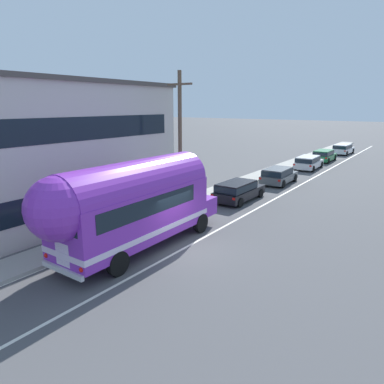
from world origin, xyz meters
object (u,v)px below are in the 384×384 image
object	(u,v)px
utility_pole	(180,139)
car_fourth	(324,155)
car_fifth	(343,148)
car_second	(278,175)
car_third	(308,162)
painted_bus	(130,203)
car_lead	(238,190)

from	to	relation	value
utility_pole	car_fourth	bearing A→B (deg)	84.76
car_fourth	car_fifth	xyz separation A→B (m)	(0.31, 8.12, 0.00)
utility_pole	car_second	world-z (taller)	utility_pole
car_third	car_second	bearing A→B (deg)	-89.09
painted_bus	car_second	size ratio (longest dim) A/B	2.35
car_third	car_lead	bearing A→B (deg)	-90.30
painted_bus	car_fifth	world-z (taller)	painted_bus
painted_bus	car_lead	world-z (taller)	painted_bus
car_second	car_third	world-z (taller)	same
car_lead	car_third	bearing A→B (deg)	89.70
painted_bus	car_fifth	bearing A→B (deg)	89.91
utility_pole	painted_bus	distance (m)	7.71
car_fifth	painted_bus	bearing A→B (deg)	-90.09
car_fifth	car_second	bearing A→B (deg)	-90.21
car_second	car_third	xyz separation A→B (m)	(-0.13, 8.49, 0.01)
car_second	car_lead	bearing A→B (deg)	-91.80
painted_bus	car_third	bearing A→B (deg)	90.35
utility_pole	painted_bus	bearing A→B (deg)	-69.94
car_second	painted_bus	bearing A→B (deg)	-89.93
car_fourth	car_third	bearing A→B (deg)	-89.10
car_second	car_fifth	xyz separation A→B (m)	(0.08, 22.78, 0.01)
car_fourth	car_second	bearing A→B (deg)	-89.10
painted_bus	car_third	size ratio (longest dim) A/B	2.18
car_lead	car_fourth	size ratio (longest dim) A/B	1.00
car_lead	car_fifth	xyz separation A→B (m)	(0.30, 29.59, 0.00)
painted_bus	car_second	world-z (taller)	painted_bus
car_lead	car_fifth	size ratio (longest dim) A/B	0.94
utility_pole	car_third	bearing A→B (deg)	82.77
utility_pole	car_lead	xyz separation A→B (m)	(2.31, 3.52, -3.64)
painted_bus	car_fourth	distance (m)	31.99
car_lead	car_second	bearing A→B (deg)	88.20
car_third	car_fourth	xyz separation A→B (m)	(-0.10, 6.17, -0.00)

